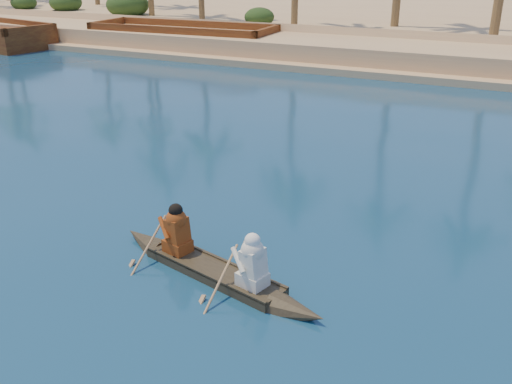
% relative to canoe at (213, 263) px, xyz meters
% --- Properties ---
extents(sandy_embankment, '(150.00, 51.00, 1.50)m').
position_rel_canoe_xyz_m(sandy_embankment, '(-8.00, 45.08, 0.25)').
color(sandy_embankment, '#D7B179').
rests_on(sandy_embankment, ground).
extents(shrub_cluster, '(100.00, 6.00, 2.40)m').
position_rel_canoe_xyz_m(shrub_cluster, '(-8.00, 29.69, 0.92)').
color(shrub_cluster, '#1B3814').
rests_on(shrub_cluster, ground).
extents(canoe, '(5.27, 1.95, 1.45)m').
position_rel_canoe_xyz_m(canoe, '(0.00, 0.00, 0.00)').
color(canoe, '#3F3522').
rests_on(canoe, ground).
extents(barge_mid, '(12.39, 4.71, 2.03)m').
position_rel_canoe_xyz_m(barge_mid, '(-16.21, 24.00, 0.43)').
color(barge_mid, brown).
rests_on(barge_mid, ground).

